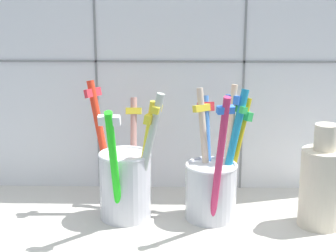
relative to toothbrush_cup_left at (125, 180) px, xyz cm
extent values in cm
cube|color=#BCB7AD|center=(5.54, 0.43, -6.33)|extent=(64.00, 22.00, 2.00)
cube|color=white|center=(5.54, 12.43, 15.17)|extent=(64.00, 2.00, 45.00)
cube|color=gray|center=(-5.12, 11.33, 15.17)|extent=(0.30, 0.20, 45.00)
cube|color=gray|center=(16.21, 11.33, 15.17)|extent=(0.30, 0.20, 45.00)
cube|color=gray|center=(5.54, 11.33, 13.91)|extent=(64.00, 0.20, 0.30)
cylinder|color=silver|center=(-0.06, 0.00, -0.99)|extent=(6.76, 6.76, 8.68)
torus|color=silver|center=(-0.06, 0.00, 3.35)|extent=(6.92, 6.92, 0.50)
cylinder|color=tan|center=(0.73, 4.27, 2.33)|extent=(0.96, 5.37, 14.78)
cube|color=yellow|center=(0.71, 5.90, 7.85)|extent=(2.17, 1.06, 1.07)
cylinder|color=#B6BEB6|center=(2.78, -1.18, 3.42)|extent=(5.03, 2.05, 16.94)
cube|color=yellow|center=(4.22, -1.51, 9.84)|extent=(1.46, 2.12, 1.03)
cylinder|color=red|center=(-3.15, 2.47, 3.75)|extent=(4.58, 3.79, 17.58)
cube|color=#E5333F|center=(-4.40, 3.41, 10.88)|extent=(2.19, 2.53, 1.20)
cylinder|color=#22E91E|center=(-0.83, -4.17, 2.87)|extent=(1.38, 6.61, 15.92)
cube|color=white|center=(-0.99, -6.49, 9.62)|extent=(2.60, 1.18, 1.34)
cylinder|color=yellow|center=(2.54, -0.82, 2.90)|extent=(3.78, 2.15, 15.82)
cube|color=yellow|center=(3.43, -1.15, 8.58)|extent=(1.80, 2.59, 1.29)
cylinder|color=silver|center=(11.15, 0.00, -1.70)|extent=(6.68, 6.68, 7.28)
torus|color=silver|center=(11.15, 0.00, 1.94)|extent=(6.84, 6.84, 0.50)
cylinder|color=beige|center=(13.44, 1.77, 3.62)|extent=(2.35, 2.74, 17.20)
cube|color=blue|center=(13.89, 2.36, 10.22)|extent=(2.08, 1.83, 1.21)
cylinder|color=beige|center=(10.33, 1.85, 3.37)|extent=(2.72, 3.27, 16.73)
cube|color=yellow|center=(9.84, 2.53, 9.07)|extent=(2.43, 2.13, 0.99)
cylinder|color=gold|center=(14.44, 2.54, 2.64)|extent=(4.40, 3.21, 15.35)
cube|color=green|center=(15.51, 3.21, 7.97)|extent=(2.25, 2.72, 1.34)
cylinder|color=#1C89B7|center=(13.70, 1.22, 3.34)|extent=(4.82, 3.56, 16.78)
cube|color=green|center=(14.84, 1.94, 9.05)|extent=(1.81, 2.08, 1.05)
cylinder|color=#3F7AD2|center=(10.74, 2.67, 2.67)|extent=(1.71, 5.13, 15.44)
cube|color=#E5333F|center=(10.48, 4.26, 8.88)|extent=(2.32, 1.40, 1.35)
cylinder|color=#CD2D5D|center=(11.78, -4.02, 3.66)|extent=(2.34, 4.78, 17.38)
cube|color=blue|center=(12.26, -5.47, 10.70)|extent=(2.22, 1.51, 0.99)
cylinder|color=beige|center=(25.05, -1.45, -0.31)|extent=(5.60, 5.60, 10.06)
cylinder|color=beige|center=(25.05, -1.45, 6.36)|extent=(2.86, 2.86, 3.26)
camera|label=1|loc=(7.02, -65.02, 24.40)|focal=57.05mm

